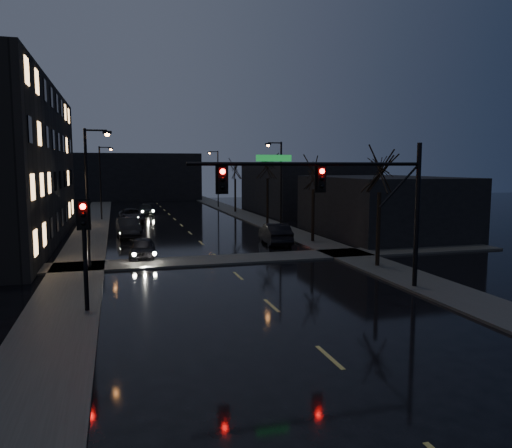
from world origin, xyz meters
TOP-DOWN VIEW (x-y plane):
  - ground at (0.00, 0.00)m, footprint 160.00×160.00m
  - sidewalk_left at (-8.50, 35.00)m, footprint 3.00×140.00m
  - sidewalk_right at (8.50, 35.00)m, footprint 3.00×140.00m
  - sidewalk_cross at (0.00, 18.50)m, footprint 40.00×3.00m
  - commercial_right_near at (15.50, 26.00)m, footprint 10.00×14.00m
  - commercial_right_far at (17.00, 48.00)m, footprint 12.00×18.00m
  - far_block at (-3.00, 78.00)m, footprint 22.00×10.00m
  - signal_mast at (3.85, 9.00)m, footprint 11.11×0.41m
  - signal_pole_left at (-7.50, 8.99)m, footprint 0.35×0.41m
  - tree_near at (8.40, 14.00)m, footprint 3.52×3.52m
  - tree_mid_a at (8.40, 24.00)m, footprint 3.30×3.30m
  - tree_mid_b at (8.40, 36.00)m, footprint 3.74×3.74m
  - tree_far at (8.40, 50.00)m, footprint 3.43×3.43m
  - streetlight_l_near at (-7.58, 18.00)m, footprint 1.53×0.28m
  - streetlight_l_far at (-7.58, 45.00)m, footprint 1.53×0.28m
  - streetlight_r_mid at (7.58, 30.00)m, footprint 1.53×0.28m
  - streetlight_r_far at (7.58, 58.00)m, footprint 1.53×0.28m
  - oncoming_car_a at (-4.70, 20.69)m, footprint 1.96×4.04m
  - oncoming_car_b at (-5.33, 30.82)m, footprint 2.04×4.97m
  - oncoming_car_c at (-4.72, 42.01)m, footprint 2.63×5.32m
  - oncoming_car_d at (-2.67, 49.91)m, footprint 2.28×4.62m
  - lead_car at (5.32, 23.92)m, footprint 2.13×5.00m

SIDE VIEW (x-z plane):
  - ground at x=0.00m, z-range 0.00..0.00m
  - sidewalk_left at x=-8.50m, z-range 0.00..0.12m
  - sidewalk_right at x=8.50m, z-range 0.00..0.12m
  - sidewalk_cross at x=0.00m, z-range 0.00..0.12m
  - oncoming_car_d at x=-2.67m, z-range 0.00..1.29m
  - oncoming_car_a at x=-4.70m, z-range 0.00..1.33m
  - oncoming_car_c at x=-4.72m, z-range 0.00..1.45m
  - oncoming_car_b at x=-5.33m, z-range 0.00..1.60m
  - lead_car at x=5.32m, z-range 0.00..1.60m
  - commercial_right_near at x=15.50m, z-range 0.00..5.00m
  - commercial_right_far at x=17.00m, z-range 0.00..6.00m
  - signal_pole_left at x=-7.50m, z-range 0.75..5.27m
  - far_block at x=-3.00m, z-range 0.00..8.00m
  - streetlight_l_near at x=-7.58m, z-range 0.77..8.77m
  - streetlight_l_far at x=-7.58m, z-range 0.77..8.77m
  - streetlight_r_mid at x=7.58m, z-range 0.77..8.77m
  - streetlight_r_far at x=7.58m, z-range 0.77..8.77m
  - signal_mast at x=3.85m, z-range 1.37..8.37m
  - tree_mid_a at x=8.40m, z-range 2.04..9.61m
  - tree_far at x=8.40m, z-range 2.12..10.00m
  - tree_near at x=8.40m, z-range 2.18..10.26m
  - tree_mid_b at x=8.40m, z-range 2.32..10.90m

